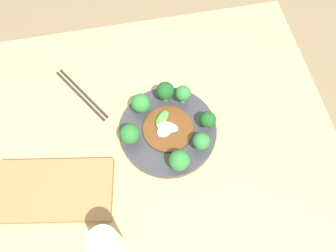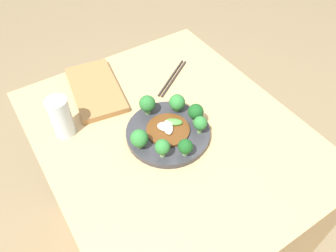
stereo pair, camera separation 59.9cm
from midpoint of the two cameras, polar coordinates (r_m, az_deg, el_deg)
ground_plane at (r=1.56m, az=-11.62°, el=-13.38°), size 8.00×8.00×0.00m
table at (r=1.21m, az=-14.91°, el=-9.73°), size 0.88×0.74×0.75m
plate at (r=0.85m, az=-20.23°, el=-3.55°), size 0.25×0.25×0.02m
broccoli_southeast at (r=0.77m, az=-16.30°, el=-5.72°), size 0.04×0.04×0.06m
broccoli_northwest at (r=0.86m, az=-24.82°, el=1.11°), size 0.05×0.05×0.06m
broccoli_west at (r=0.84m, az=-27.42°, el=-4.11°), size 0.05×0.05×0.06m
broccoli_south at (r=0.78m, az=-20.48°, el=-8.92°), size 0.05×0.05×0.06m
broccoli_east at (r=0.79m, az=-14.42°, el=-1.81°), size 0.04×0.04×0.05m
broccoli_northeast at (r=0.83m, az=-17.90°, el=2.88°), size 0.04×0.04×0.06m
broccoli_north at (r=0.85m, az=-20.77°, el=3.28°), size 0.05×0.05×0.06m
stirfry_center at (r=0.84m, az=-20.72°, el=-3.02°), size 0.13×0.13×0.02m
drinking_glass at (r=0.81m, az=-33.54°, el=-20.50°), size 0.06×0.06×0.13m
chopsticks at (r=1.00m, az=-31.89°, el=2.61°), size 0.13×0.18×0.01m
cutting_board at (r=0.94m, az=-37.56°, el=-11.73°), size 0.30×0.19×0.02m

